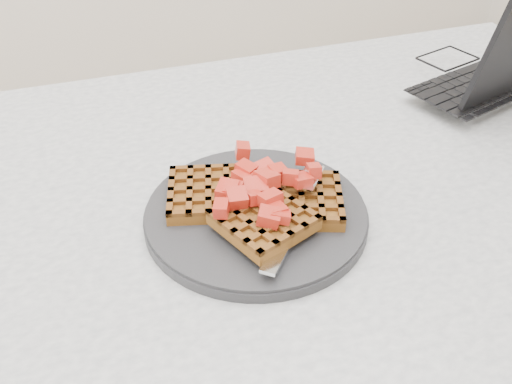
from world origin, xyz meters
TOP-DOWN VIEW (x-y plane):
  - table at (0.00, 0.00)m, footprint 1.20×0.80m
  - plate at (-0.04, -0.03)m, footprint 0.25×0.25m
  - waffles at (-0.04, -0.03)m, footprint 0.21×0.19m
  - strawberry_pile at (-0.04, -0.03)m, footprint 0.15×0.15m
  - fork at (-0.01, -0.06)m, footprint 0.13×0.15m
  - laptop at (0.41, 0.17)m, footprint 0.33×0.28m

SIDE VIEW (x-z plane):
  - table at x=0.00m, z-range 0.26..1.01m
  - plate at x=-0.04m, z-range 0.75..0.77m
  - fork at x=-0.01m, z-range 0.77..0.78m
  - waffles at x=-0.04m, z-range 0.76..0.79m
  - laptop at x=0.41m, z-range 0.69..0.88m
  - strawberry_pile at x=-0.04m, z-range 0.79..0.82m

